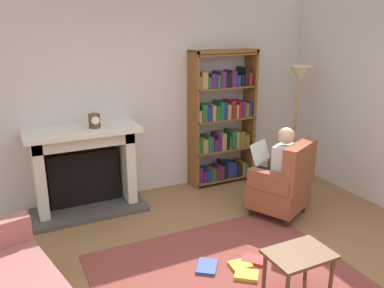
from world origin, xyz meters
TOP-DOWN VIEW (x-y plane):
  - back_wall at (0.00, 2.55)m, footprint 5.60×0.10m
  - side_wall_right at (2.65, 1.25)m, footprint 0.10×5.20m
  - area_rug at (0.00, 0.30)m, footprint 2.40×1.80m
  - fireplace at (-0.88, 2.30)m, footprint 1.41×0.64m
  - mantel_clock at (-0.74, 2.20)m, footprint 0.14×0.14m
  - bookshelf at (1.13, 2.33)m, footprint 0.98×0.32m
  - armchair_reading at (1.27, 1.03)m, footprint 0.85×0.84m
  - seated_reader at (1.22, 1.13)m, footprint 0.52×0.60m
  - side_table at (0.41, -0.27)m, footprint 0.56×0.39m
  - scattered_books at (0.15, 0.31)m, footprint 0.77×0.58m
  - floor_lamp at (2.13, 1.87)m, footprint 0.32×0.32m

SIDE VIEW (x-z plane):
  - area_rug at x=0.00m, z-range 0.00..0.01m
  - scattered_books at x=0.15m, z-range 0.01..0.05m
  - side_table at x=0.41m, z-range 0.15..0.60m
  - armchair_reading at x=1.27m, z-range -0.06..0.91m
  - fireplace at x=-0.88m, z-range 0.03..1.13m
  - seated_reader at x=1.22m, z-range 0.05..1.19m
  - bookshelf at x=1.13m, z-range -0.02..1.93m
  - mantel_clock at x=-0.74m, z-range 1.09..1.26m
  - back_wall at x=0.00m, z-range 0.00..2.70m
  - side_wall_right at x=2.65m, z-range 0.00..2.70m
  - floor_lamp at x=2.13m, z-range 0.60..2.34m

